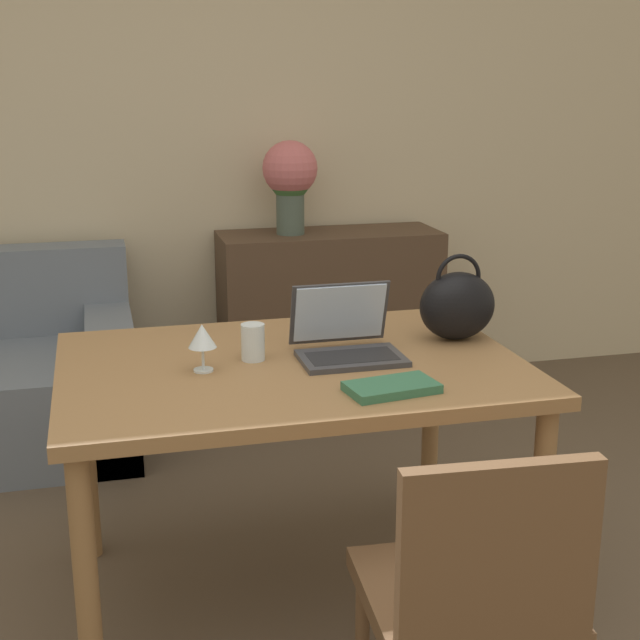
{
  "coord_description": "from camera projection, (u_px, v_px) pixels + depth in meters",
  "views": [
    {
      "loc": [
        -0.49,
        -1.74,
        1.58
      ],
      "look_at": [
        0.13,
        0.67,
        0.89
      ],
      "focal_mm": 50.0,
      "sensor_mm": 36.0,
      "label": 1
    }
  ],
  "objects": [
    {
      "name": "dining_table",
      "position": [
        292.0,
        390.0,
        2.61
      ],
      "size": [
        1.33,
        0.95,
        0.77
      ],
      "color": "olive",
      "rests_on": "ground_plane"
    },
    {
      "name": "drinking_glass",
      "position": [
        253.0,
        342.0,
        2.59
      ],
      "size": [
        0.07,
        0.07,
        0.11
      ],
      "color": "silver",
      "rests_on": "dining_table"
    },
    {
      "name": "book",
      "position": [
        392.0,
        387.0,
        2.34
      ],
      "size": [
        0.25,
        0.17,
        0.02
      ],
      "rotation": [
        0.0,
        0.0,
        0.15
      ],
      "color": "#336B4C",
      "rests_on": "dining_table"
    },
    {
      "name": "wall_back",
      "position": [
        192.0,
        124.0,
        4.29
      ],
      "size": [
        10.0,
        0.06,
        2.7
      ],
      "color": "beige",
      "rests_on": "ground_plane"
    },
    {
      "name": "chair",
      "position": [
        473.0,
        593.0,
        1.95
      ],
      "size": [
        0.47,
        0.47,
        0.85
      ],
      "rotation": [
        0.0,
        0.0,
        -0.07
      ],
      "color": "brown",
      "rests_on": "ground_plane"
    },
    {
      "name": "sideboard",
      "position": [
        329.0,
        315.0,
        4.44
      ],
      "size": [
        1.08,
        0.4,
        0.84
      ],
      "color": "#4C3828",
      "rests_on": "ground_plane"
    },
    {
      "name": "laptop",
      "position": [
        346.0,
        336.0,
        2.64
      ],
      "size": [
        0.3,
        0.27,
        0.21
      ],
      "color": "#38383D",
      "rests_on": "dining_table"
    },
    {
      "name": "handbag",
      "position": [
        457.0,
        305.0,
        2.78
      ],
      "size": [
        0.24,
        0.16,
        0.27
      ],
      "color": "black",
      "rests_on": "dining_table"
    },
    {
      "name": "flower_vase",
      "position": [
        290.0,
        177.0,
        4.21
      ],
      "size": [
        0.26,
        0.26,
        0.44
      ],
      "color": "#47564C",
      "rests_on": "sideboard"
    },
    {
      "name": "wine_glass",
      "position": [
        202.0,
        337.0,
        2.48
      ],
      "size": [
        0.08,
        0.08,
        0.14
      ],
      "color": "silver",
      "rests_on": "dining_table"
    }
  ]
}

